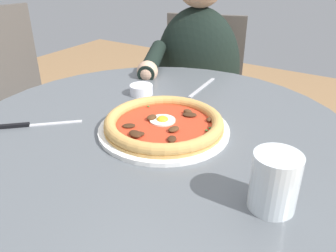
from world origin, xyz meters
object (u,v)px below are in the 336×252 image
object	(u,v)px
fork_utensil	(202,87)
ramekin_capers	(141,89)
water_glass	(274,185)
cafe_chair_spare_near	(10,94)
dining_table	(157,177)
cafe_chair_diner	(200,94)
steak_knife	(22,125)
diner_person	(195,116)
pizza_on_plate	(164,124)

from	to	relation	value
fork_utensil	ramekin_capers	bearing A→B (deg)	48.62
water_glass	cafe_chair_spare_near	bearing A→B (deg)	-16.30
water_glass	fork_utensil	world-z (taller)	water_glass
dining_table	cafe_chair_diner	world-z (taller)	cafe_chair_diner
water_glass	ramekin_capers	distance (m)	0.55
dining_table	ramekin_capers	world-z (taller)	ramekin_capers
ramekin_capers	cafe_chair_diner	xyz separation A→B (m)	(0.11, -0.60, -0.24)
steak_knife	diner_person	bearing A→B (deg)	-94.38
water_glass	cafe_chair_diner	distance (m)	1.09
diner_person	pizza_on_plate	bearing A→B (deg)	111.27
dining_table	fork_utensil	bearing A→B (deg)	-84.65
diner_person	ramekin_capers	bearing A→B (deg)	97.58
pizza_on_plate	diner_person	distance (m)	0.72
diner_person	cafe_chair_spare_near	size ratio (longest dim) A/B	1.21
ramekin_capers	cafe_chair_spare_near	distance (m)	0.85
pizza_on_plate	cafe_chair_spare_near	size ratio (longest dim) A/B	0.33
water_glass	cafe_chair_diner	xyz separation A→B (m)	(0.58, -0.88, -0.27)
diner_person	fork_utensil	bearing A→B (deg)	120.31
cafe_chair_diner	cafe_chair_spare_near	size ratio (longest dim) A/B	0.96
pizza_on_plate	ramekin_capers	bearing A→B (deg)	-41.15
cafe_chair_diner	cafe_chair_spare_near	bearing A→B (deg)	35.54
dining_table	water_glass	bearing A→B (deg)	156.85
cafe_chair_spare_near	steak_knife	bearing A→B (deg)	149.28
diner_person	water_glass	bearing A→B (deg)	125.56
ramekin_capers	cafe_chair_diner	size ratio (longest dim) A/B	0.08
dining_table	steak_knife	bearing A→B (deg)	32.06
fork_utensil	diner_person	distance (m)	0.46
ramekin_capers	fork_utensil	bearing A→B (deg)	-131.38
fork_utensil	cafe_chair_spare_near	bearing A→B (deg)	3.13
cafe_chair_diner	ramekin_capers	bearing A→B (deg)	100.11
ramekin_capers	diner_person	xyz separation A→B (m)	(0.06, -0.46, -0.29)
pizza_on_plate	water_glass	world-z (taller)	water_glass
ramekin_capers	diner_person	size ratio (longest dim) A/B	0.06
water_glass	diner_person	bearing A→B (deg)	-54.44
dining_table	ramekin_capers	size ratio (longest dim) A/B	14.09
pizza_on_plate	cafe_chair_spare_near	bearing A→B (deg)	-14.04
water_glass	diner_person	xyz separation A→B (m)	(0.53, -0.75, -0.32)
pizza_on_plate	cafe_chair_diner	world-z (taller)	cafe_chair_diner
cafe_chair_diner	cafe_chair_spare_near	world-z (taller)	cafe_chair_spare_near
fork_utensil	cafe_chair_diner	size ratio (longest dim) A/B	0.21
pizza_on_plate	cafe_chair_diner	distance (m)	0.84
dining_table	cafe_chair_diner	xyz separation A→B (m)	(0.26, -0.74, -0.08)
fork_utensil	cafe_chair_diner	distance (m)	0.56
pizza_on_plate	water_glass	bearing A→B (deg)	156.46
ramekin_capers	cafe_chair_diner	distance (m)	0.65
pizza_on_plate	cafe_chair_diner	size ratio (longest dim) A/B	0.35
dining_table	ramekin_capers	distance (m)	0.27
pizza_on_plate	steak_knife	xyz separation A→B (m)	(0.30, 0.16, -0.01)
dining_table	pizza_on_plate	bearing A→B (deg)	161.30
pizza_on_plate	ramekin_capers	size ratio (longest dim) A/B	4.57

